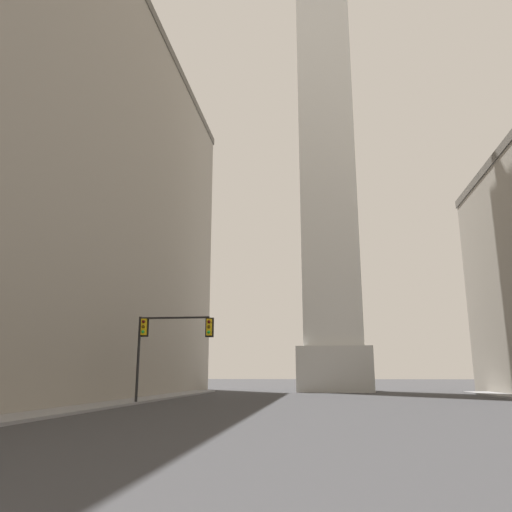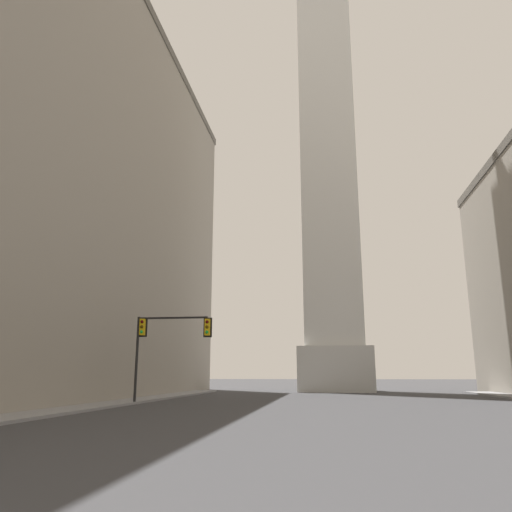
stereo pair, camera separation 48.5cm
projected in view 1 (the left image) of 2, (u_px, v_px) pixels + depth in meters
sidewalk_left at (1, 416)px, 22.62m from camera, size 5.00×70.59×0.15m
building_left at (3, 179)px, 40.80m from camera, size 21.94×59.42×35.03m
obelisk at (325, 131)px, 64.28m from camera, size 8.32×8.32×67.31m
traffic_light_mid_left at (164, 336)px, 33.74m from camera, size 5.32×0.52×5.78m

